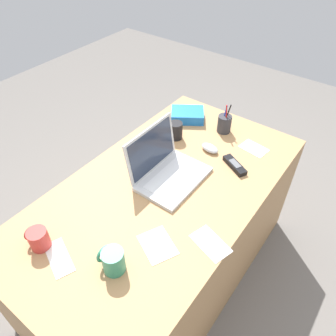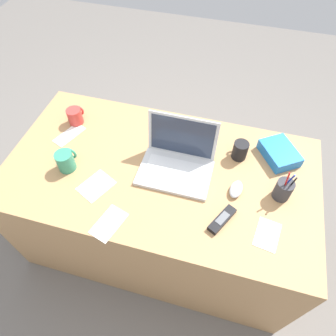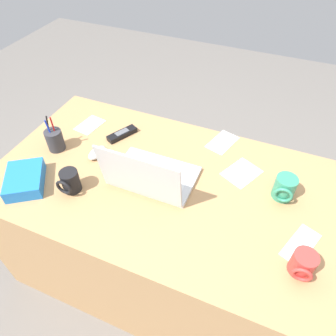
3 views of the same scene
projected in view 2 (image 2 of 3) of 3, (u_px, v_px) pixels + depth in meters
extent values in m
plane|color=slate|center=(162.00, 233.00, 2.03)|extent=(6.00, 6.00, 0.00)
cube|color=tan|center=(161.00, 207.00, 1.75)|extent=(1.52, 0.82, 0.71)
cube|color=silver|center=(175.00, 173.00, 1.44)|extent=(0.34, 0.23, 0.02)
cube|color=silver|center=(176.00, 169.00, 1.45)|extent=(0.28, 0.11, 0.00)
cube|color=silver|center=(171.00, 184.00, 1.40)|extent=(0.10, 0.05, 0.00)
cube|color=silver|center=(182.00, 136.00, 1.43)|extent=(0.33, 0.04, 0.22)
cube|color=#283347|center=(182.00, 137.00, 1.43)|extent=(0.30, 0.03, 0.20)
ellipsoid|color=silver|center=(236.00, 189.00, 1.38)|extent=(0.07, 0.11, 0.03)
cylinder|color=black|center=(240.00, 150.00, 1.48)|extent=(0.07, 0.07, 0.10)
torus|color=black|center=(241.00, 143.00, 1.50)|extent=(0.07, 0.01, 0.07)
cylinder|color=#338C6B|center=(65.00, 161.00, 1.44)|extent=(0.08, 0.08, 0.10)
torus|color=#338C6B|center=(70.00, 153.00, 1.46)|extent=(0.07, 0.01, 0.07)
cylinder|color=#C63833|center=(75.00, 116.00, 1.64)|extent=(0.08, 0.08, 0.09)
torus|color=#C63833|center=(78.00, 110.00, 1.66)|extent=(0.06, 0.01, 0.06)
cube|color=black|center=(222.00, 219.00, 1.29)|extent=(0.11, 0.15, 0.02)
cube|color=#595B60|center=(223.00, 218.00, 1.28)|extent=(0.06, 0.07, 0.00)
cylinder|color=#333338|center=(283.00, 191.00, 1.33)|extent=(0.08, 0.08, 0.10)
cylinder|color=#1933B2|center=(287.00, 183.00, 1.31)|extent=(0.03, 0.01, 0.14)
cylinder|color=black|center=(291.00, 185.00, 1.30)|extent=(0.01, 0.04, 0.15)
cylinder|color=red|center=(285.00, 185.00, 1.29)|extent=(0.02, 0.02, 0.16)
cube|color=blue|center=(279.00, 153.00, 1.50)|extent=(0.22, 0.24, 0.06)
cube|color=white|center=(267.00, 235.00, 1.26)|extent=(0.11, 0.15, 0.00)
cube|color=white|center=(96.00, 186.00, 1.41)|extent=(0.17, 0.19, 0.00)
cube|color=white|center=(109.00, 223.00, 1.29)|extent=(0.14, 0.18, 0.00)
cube|color=white|center=(69.00, 135.00, 1.61)|extent=(0.13, 0.19, 0.00)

